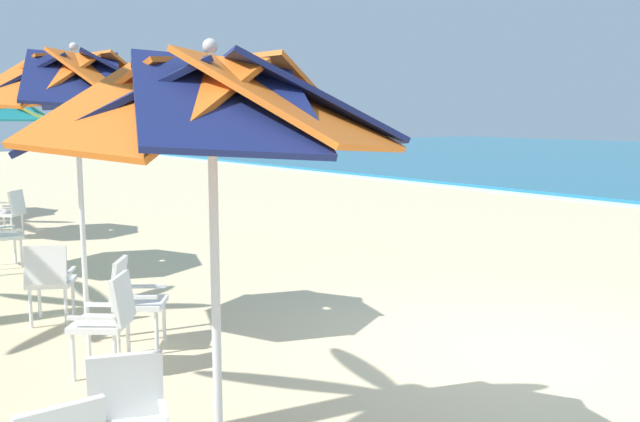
% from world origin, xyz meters
% --- Properties ---
extents(ground_plane, '(80.00, 80.00, 0.00)m').
position_xyz_m(ground_plane, '(0.00, 0.00, 0.00)').
color(ground_plane, beige).
extents(beach_umbrella_0, '(2.05, 2.05, 2.59)m').
position_xyz_m(beach_umbrella_0, '(0.47, -3.38, 2.23)').
color(beach_umbrella_0, silver).
rests_on(beach_umbrella_0, ground).
extents(beach_umbrella_1, '(2.03, 2.03, 2.86)m').
position_xyz_m(beach_umbrella_1, '(-2.87, -2.92, 2.47)').
color(beach_umbrella_1, silver).
rests_on(beach_umbrella_1, ground).
extents(plastic_chair_2, '(0.62, 0.61, 0.87)m').
position_xyz_m(plastic_chair_2, '(-3.64, -3.02, 0.50)').
color(plastic_chair_2, white).
rests_on(plastic_chair_2, ground).
extents(plastic_chair_3, '(0.62, 0.63, 0.87)m').
position_xyz_m(plastic_chair_3, '(-2.37, -2.64, 0.50)').
color(plastic_chair_3, white).
rests_on(plastic_chair_3, ground).
extents(plastic_chair_4, '(0.63, 0.63, 0.87)m').
position_xyz_m(plastic_chair_4, '(-1.90, -3.08, 0.50)').
color(plastic_chair_4, white).
rests_on(plastic_chair_4, ground).
extents(plastic_chair_6, '(0.63, 0.63, 0.87)m').
position_xyz_m(plastic_chair_6, '(-9.26, -1.96, 0.50)').
color(plastic_chair_6, white).
rests_on(plastic_chair_6, ground).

